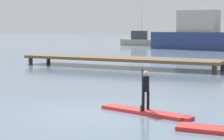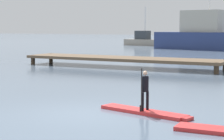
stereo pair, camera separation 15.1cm
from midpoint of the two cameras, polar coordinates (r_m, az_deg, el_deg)
ground_plane at (r=12.43m, az=-2.51°, el=-5.95°), size 240.00×240.00×0.00m
paddleboard_near at (r=12.48m, az=4.84°, el=-5.68°), size 3.06×1.17×0.10m
paddler_child_solo at (r=12.35m, az=4.83°, el=-2.47°), size 0.25×0.40×1.25m
fishing_boat_white_large at (r=48.79m, az=12.15°, el=4.56°), size 11.40×4.61×11.04m
fishing_boat_green_midground at (r=58.66m, az=4.28°, el=4.03°), size 5.73×2.61×5.34m
floating_dock at (r=26.67m, az=1.49°, el=1.53°), size 13.17×2.65×0.64m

